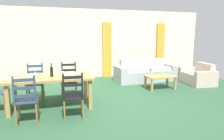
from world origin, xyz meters
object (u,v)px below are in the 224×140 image
dining_chair_near_left (26,100)px  armchair_upholstered (199,77)px  coffee_cup_primary (62,73)px  wine_glass_near_left (35,73)px  coffee_table (160,78)px  couch (145,73)px  dining_table (51,80)px  wine_glass_near_right (78,71)px  wine_bottle (52,71)px  dining_chair_near_right (73,96)px  dining_chair_far_right (69,80)px  dining_chair_far_left (35,82)px

dining_chair_near_left → armchair_upholstered: bearing=18.7°
coffee_cup_primary → dining_chair_near_left: bearing=-129.6°
wine_glass_near_left → coffee_table: wine_glass_near_left is taller
couch → coffee_table: (-0.04, -1.22, 0.06)m
coffee_table → armchair_upholstered: size_ratio=0.74×
dining_table → coffee_table: bearing=13.8°
armchair_upholstered → wine_glass_near_right: bearing=-164.6°
wine_glass_near_right → coffee_cup_primary: size_ratio=1.79×
couch → armchair_upholstered: 1.89m
coffee_cup_primary → couch: coffee_cup_primary is taller
wine_glass_near_left → coffee_table: bearing=14.5°
wine_bottle → wine_glass_near_right: (0.57, -0.11, -0.01)m
dining_chair_near_right → wine_glass_near_left: dining_chair_near_right is taller
dining_table → dining_chair_near_right: (0.44, -0.77, -0.19)m
wine_glass_near_right → dining_chair_far_right: bearing=99.9°
dining_chair_near_right → dining_chair_far_right: bearing=89.4°
dining_chair_near_right → couch: size_ratio=0.41×
dining_chair_near_left → coffee_table: bearing=22.9°
dining_table → coffee_cup_primary: bearing=15.9°
dining_chair_far_left → dining_chair_far_right: 0.87m
dining_table → dining_chair_far_right: 0.88m
wine_glass_near_right → couch: 3.53m
dining_chair_far_right → wine_glass_near_left: 1.20m
wine_glass_near_left → coffee_table: size_ratio=0.18×
couch → wine_glass_near_right: bearing=-141.5°
coffee_cup_primary → couch: (3.07, 1.95, -0.50)m
dining_chair_far_right → wine_glass_near_left: dining_chair_far_right is taller
dining_chair_near_left → wine_bottle: size_ratio=3.04×
wine_glass_near_right → coffee_table: 2.89m
dining_chair_far_right → couch: bearing=24.3°
coffee_cup_primary → dining_chair_far_left: bearing=136.3°
dining_chair_near_right → dining_chair_far_right: (0.01, 1.49, 0.00)m
dining_chair_near_right → wine_glass_near_left: 1.06m
dining_chair_far_right → dining_table: bearing=-122.1°
dining_chair_far_left → coffee_cup_primary: (0.67, -0.64, 0.32)m
wine_glass_near_left → coffee_cup_primary: wine_glass_near_left is taller
dining_chair_near_right → dining_chair_far_right: 1.49m
dining_table → dining_chair_near_left: bearing=-119.6°
dining_chair_near_left → wine_glass_near_right: 1.27m
dining_chair_near_right → couch: bearing=44.0°
dining_table → couch: size_ratio=0.82×
dining_chair_far_right → wine_bottle: size_ratio=3.04×
wine_glass_near_left → wine_glass_near_right: (0.91, -0.02, 0.00)m
dining_table → wine_bottle: bearing=-49.1°
wine_glass_near_left → couch: bearing=30.5°
dining_table → dining_chair_near_left: (-0.44, -0.77, -0.19)m
dining_chair_far_right → couch: dining_chair_far_right is taller
dining_chair_far_left → coffee_table: 3.71m
dining_table → wine_bottle: size_ratio=6.01×
wine_bottle → wine_glass_near_left: bearing=-165.5°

